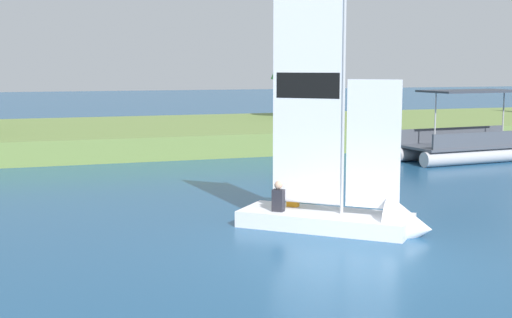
% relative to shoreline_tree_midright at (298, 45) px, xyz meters
% --- Properties ---
extents(ground_plane, '(200.00, 200.00, 0.00)m').
position_rel_shoreline_tree_midright_xyz_m(ground_plane, '(-9.07, -25.15, -5.09)').
color(ground_plane, navy).
extents(shore_bank, '(80.00, 12.66, 1.00)m').
position_rel_shoreline_tree_midright_xyz_m(shore_bank, '(-9.07, -2.47, -4.59)').
color(shore_bank, olive).
rests_on(shore_bank, ground).
extents(shoreline_tree_midright, '(3.10, 3.10, 6.04)m').
position_rel_shoreline_tree_midright_xyz_m(shoreline_tree_midright, '(0.00, 0.00, 0.00)').
color(shoreline_tree_midright, brown).
rests_on(shoreline_tree_midright, shore_bank).
extents(sailboat, '(4.44, 4.23, 6.52)m').
position_rel_shoreline_tree_midright_xyz_m(sailboat, '(-7.75, -22.58, -4.64)').
color(sailboat, white).
rests_on(sailboat, ground).
extents(pontoon_boat, '(6.09, 2.87, 2.93)m').
position_rel_shoreline_tree_midright_xyz_m(pontoon_boat, '(2.44, -12.75, -4.40)').
color(pontoon_boat, '#B2B2B7').
rests_on(pontoon_boat, ground).
extents(channel_buoy, '(0.46, 0.46, 0.46)m').
position_rel_shoreline_tree_midright_xyz_m(channel_buoy, '(-5.78, -14.03, -4.86)').
color(channel_buoy, '#E54C19').
rests_on(channel_buoy, ground).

